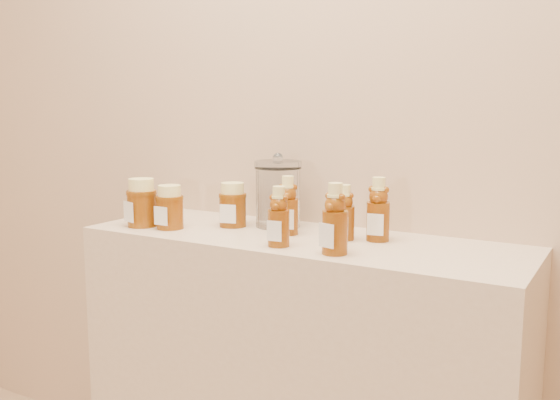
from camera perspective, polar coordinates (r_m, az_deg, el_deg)
The scene contains 11 objects.
wall_back at distance 1.81m, azimuth 4.95°, elevation 11.89°, with size 3.50×0.02×2.70m, color tan.
display_table at distance 1.81m, azimuth 1.73°, elevation -17.42°, with size 1.20×0.40×0.90m, color #C5AD90.
bear_bottle_back_left at distance 1.68m, azimuth 0.71°, elevation -0.14°, with size 0.06×0.06×0.18m, color #632D07, non-canonical shape.
bear_bottle_back_mid at distance 1.62m, azimuth 5.94°, elevation -0.80°, with size 0.06×0.06×0.16m, color #632D07, non-canonical shape.
bear_bottle_back_right at distance 1.62m, azimuth 8.98°, elevation -0.46°, with size 0.06×0.06×0.19m, color #632D07, non-canonical shape.
bear_bottle_front_left at distance 1.54m, azimuth -0.12°, elevation -1.15°, with size 0.06×0.06×0.17m, color #632D07, non-canonical shape.
bear_bottle_front_right at distance 1.46m, azimuth 5.06°, elevation -1.29°, with size 0.07×0.07×0.19m, color #632D07, non-canonical shape.
honey_jar_left at distance 1.84m, azimuth -12.52°, elevation -0.23°, with size 0.09×0.09×0.14m, color #632D07, non-canonical shape.
honey_jar_back at distance 1.80m, azimuth -4.35°, elevation -0.43°, with size 0.08×0.08×0.13m, color #632D07, non-canonical shape.
honey_jar_front at distance 1.79m, azimuth -10.04°, elevation -0.64°, with size 0.08×0.08×0.12m, color #632D07, non-canonical shape.
glass_canister at distance 1.79m, azimuth -0.19°, elevation 0.82°, with size 0.14×0.14×0.21m, color white, non-canonical shape.
Camera 1 is at (0.77, 0.12, 1.25)m, focal length 40.00 mm.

